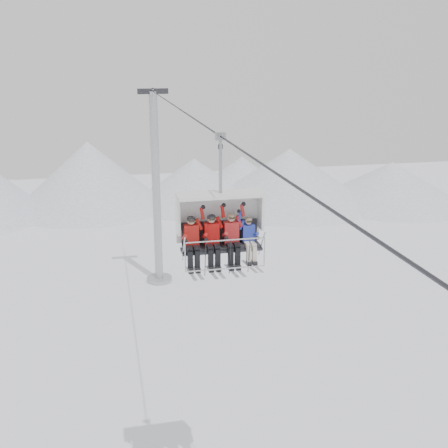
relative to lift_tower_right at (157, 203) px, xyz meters
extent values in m
cone|color=white|center=(-5.00, 22.00, -2.28)|extent=(16.00, 16.00, 7.00)
cone|color=white|center=(6.00, 21.00, -3.28)|extent=(14.00, 14.00, 5.00)
cone|color=white|center=(16.00, 19.00, -2.78)|extent=(18.00, 18.00, 6.00)
cone|color=white|center=(27.00, 17.00, -3.53)|extent=(16.00, 16.00, 4.50)
cone|color=white|center=(12.00, 24.00, -3.53)|extent=(12.00, 12.00, 4.50)
cylinder|color=#A1A4A8|center=(0.00, 0.00, 0.87)|extent=(0.56, 0.56, 13.30)
cylinder|color=#A1A4A8|center=(0.00, 0.00, -5.63)|extent=(1.80, 1.80, 0.30)
cube|color=#2C2C31|center=(0.00, 0.00, 7.52)|extent=(2.00, 0.35, 0.35)
cylinder|color=#2C2C31|center=(0.00, -22.00, 7.52)|extent=(0.06, 50.00, 0.06)
cube|color=black|center=(0.00, -21.61, 4.17)|extent=(2.37, 0.55, 0.10)
cube|color=black|center=(0.00, -21.35, 4.56)|extent=(2.37, 0.10, 0.69)
cube|color=#2C2C31|center=(0.00, -21.61, 4.08)|extent=(2.48, 0.60, 0.08)
cube|color=white|center=(0.00, -21.13, 5.00)|extent=(2.64, 0.10, 1.57)
cube|color=white|center=(0.00, -21.53, 5.78)|extent=(2.64, 0.90, 0.10)
cylinder|color=#B8B8BD|center=(0.00, -22.16, 4.54)|extent=(2.41, 0.04, 0.04)
cylinder|color=#B8B8BD|center=(0.00, -22.23, 3.67)|extent=(2.41, 0.04, 0.04)
cylinder|color=gray|center=(0.00, -21.51, 6.65)|extent=(0.10, 0.10, 1.74)
cube|color=gray|center=(0.00, -21.51, 7.52)|extent=(0.30, 0.18, 0.22)
cube|color=#AE1812|center=(-0.92, -21.57, 4.58)|extent=(0.44, 0.30, 0.65)
sphere|color=tan|center=(-0.92, -21.61, 5.04)|extent=(0.24, 0.24, 0.24)
cube|color=black|center=(-1.03, -22.01, 3.96)|extent=(0.15, 0.15, 0.53)
cube|color=black|center=(-0.82, -22.01, 3.96)|extent=(0.15, 0.15, 0.53)
cube|color=#B1B4BB|center=(-1.03, -22.11, 3.55)|extent=(0.10, 1.69, 0.26)
cube|color=#B1B4BB|center=(-0.82, -22.11, 3.55)|extent=(0.10, 1.69, 0.26)
cube|color=#B10F0D|center=(-0.30, -21.57, 4.59)|extent=(0.45, 0.30, 0.67)
sphere|color=tan|center=(-0.30, -21.61, 5.06)|extent=(0.25, 0.25, 0.25)
cube|color=black|center=(-0.41, -22.01, 3.95)|extent=(0.15, 0.15, 0.54)
cube|color=black|center=(-0.19, -22.01, 3.95)|extent=(0.15, 0.15, 0.54)
cube|color=#B1B4BB|center=(-0.41, -22.11, 3.54)|extent=(0.10, 1.69, 0.26)
cube|color=#B1B4BB|center=(-0.19, -22.11, 3.54)|extent=(0.10, 1.69, 0.26)
cube|color=red|center=(0.31, -21.57, 4.59)|extent=(0.45, 0.30, 0.67)
sphere|color=tan|center=(0.31, -21.61, 5.06)|extent=(0.25, 0.25, 0.25)
cube|color=black|center=(0.20, -22.01, 3.95)|extent=(0.15, 0.15, 0.54)
cube|color=black|center=(0.42, -22.01, 3.95)|extent=(0.15, 0.15, 0.54)
cube|color=#B1B4BB|center=(0.20, -22.11, 3.54)|extent=(0.10, 1.69, 0.26)
cube|color=#B1B4BB|center=(0.42, -22.11, 3.54)|extent=(0.10, 1.69, 0.26)
cube|color=#293BAF|center=(0.85, -21.57, 4.52)|extent=(0.37, 0.25, 0.55)
sphere|color=tan|center=(0.85, -21.61, 4.91)|extent=(0.20, 0.20, 0.20)
cube|color=beige|center=(0.76, -22.01, 4.00)|extent=(0.12, 0.15, 0.44)
cube|color=beige|center=(0.94, -22.01, 4.00)|extent=(0.12, 0.15, 0.44)
cube|color=#B1B4BB|center=(0.76, -22.11, 3.64)|extent=(0.08, 1.69, 0.26)
cube|color=#B1B4BB|center=(0.94, -22.11, 3.64)|extent=(0.08, 1.69, 0.26)
camera|label=1|loc=(-3.35, -37.51, 9.79)|focal=45.00mm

